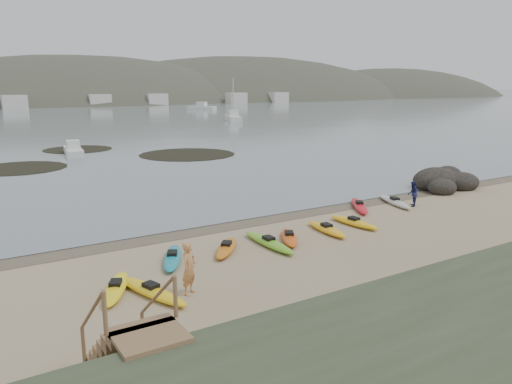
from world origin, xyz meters
TOP-DOWN VIEW (x-y plane):
  - ground at (0.00, 0.00)m, footprint 600.00×600.00m
  - wet_sand at (0.00, -0.30)m, footprint 60.00×60.00m
  - stairs at (-11.00, -11.62)m, footprint 1.50×2.70m
  - kayaks at (-0.93, -4.06)m, footprint 20.64×9.16m
  - person_west at (-7.44, -7.44)m, footprint 0.84×0.78m
  - person_east at (9.59, -2.71)m, footprint 0.96×0.94m
  - rock_cluster at (15.88, -0.18)m, footprint 5.35×3.94m
  - kelp_mats at (0.31, 28.02)m, footprint 25.35×19.20m
  - moored_boats at (2.03, 77.00)m, footprint 97.46×84.09m
  - far_hills at (39.38, 193.97)m, footprint 550.00×135.00m
  - far_town at (6.00, 145.00)m, footprint 199.00×5.00m

SIDE VIEW (x-z plane):
  - far_hills at x=39.38m, z-range -55.93..24.07m
  - ground at x=0.00m, z-range 0.00..0.00m
  - wet_sand at x=0.00m, z-range 0.00..0.00m
  - kelp_mats at x=0.31m, z-range 0.01..0.05m
  - kayaks at x=-0.93m, z-range 0.00..0.34m
  - rock_cluster at x=15.88m, z-range -0.67..1.17m
  - moored_boats at x=2.03m, z-range -0.08..1.26m
  - person_east at x=9.59m, z-range 0.00..1.55m
  - person_west at x=-7.44m, z-range 0.00..1.93m
  - stairs at x=-11.00m, z-range 0.00..2.10m
  - far_town at x=6.00m, z-range 0.00..4.00m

